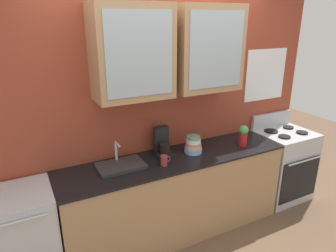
{
  "coord_description": "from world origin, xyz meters",
  "views": [
    {
      "loc": [
        -1.36,
        -2.43,
        2.21
      ],
      "look_at": [
        -0.09,
        0.0,
        1.24
      ],
      "focal_mm": 32.56,
      "sensor_mm": 36.0,
      "label": 1
    }
  ],
  "objects_px": {
    "bowl_stack": "(193,145)",
    "vase": "(243,135)",
    "cup_near_sink": "(164,160)",
    "sink_faucet": "(121,165)",
    "dishwasher": "(21,241)",
    "coffee_maker": "(163,145)",
    "stove_range": "(282,164)"
  },
  "relations": [
    {
      "from": "bowl_stack",
      "to": "vase",
      "type": "bearing_deg",
      "value": -9.3
    },
    {
      "from": "cup_near_sink",
      "to": "sink_faucet",
      "type": "bearing_deg",
      "value": 156.97
    },
    {
      "from": "bowl_stack",
      "to": "dishwasher",
      "type": "bearing_deg",
      "value": -178.77
    },
    {
      "from": "sink_faucet",
      "to": "bowl_stack",
      "type": "distance_m",
      "value": 0.79
    },
    {
      "from": "vase",
      "to": "coffee_maker",
      "type": "relative_size",
      "value": 0.81
    },
    {
      "from": "sink_faucet",
      "to": "coffee_maker",
      "type": "distance_m",
      "value": 0.49
    },
    {
      "from": "cup_near_sink",
      "to": "dishwasher",
      "type": "distance_m",
      "value": 1.4
    },
    {
      "from": "stove_range",
      "to": "coffee_maker",
      "type": "xyz_separation_m",
      "value": [
        -1.63,
        0.14,
        0.54
      ]
    },
    {
      "from": "vase",
      "to": "stove_range",
      "type": "bearing_deg",
      "value": 4.8
    },
    {
      "from": "vase",
      "to": "cup_near_sink",
      "type": "height_order",
      "value": "vase"
    },
    {
      "from": "sink_faucet",
      "to": "coffee_maker",
      "type": "bearing_deg",
      "value": 8.24
    },
    {
      "from": "sink_faucet",
      "to": "bowl_stack",
      "type": "relative_size",
      "value": 2.4
    },
    {
      "from": "cup_near_sink",
      "to": "vase",
      "type": "bearing_deg",
      "value": 1.93
    },
    {
      "from": "bowl_stack",
      "to": "cup_near_sink",
      "type": "distance_m",
      "value": 0.42
    },
    {
      "from": "stove_range",
      "to": "cup_near_sink",
      "type": "xyz_separation_m",
      "value": [
        -1.73,
        -0.1,
        0.49
      ]
    },
    {
      "from": "bowl_stack",
      "to": "stove_range",
      "type": "bearing_deg",
      "value": -1.39
    },
    {
      "from": "coffee_maker",
      "to": "dishwasher",
      "type": "bearing_deg",
      "value": -174.32
    },
    {
      "from": "bowl_stack",
      "to": "vase",
      "type": "relative_size",
      "value": 0.79
    },
    {
      "from": "bowl_stack",
      "to": "cup_near_sink",
      "type": "height_order",
      "value": "bowl_stack"
    },
    {
      "from": "stove_range",
      "to": "coffee_maker",
      "type": "distance_m",
      "value": 1.72
    },
    {
      "from": "bowl_stack",
      "to": "coffee_maker",
      "type": "height_order",
      "value": "coffee_maker"
    },
    {
      "from": "sink_faucet",
      "to": "dishwasher",
      "type": "distance_m",
      "value": 1.04
    },
    {
      "from": "vase",
      "to": "cup_near_sink",
      "type": "distance_m",
      "value": 0.99
    },
    {
      "from": "vase",
      "to": "dishwasher",
      "type": "relative_size",
      "value": 0.26
    },
    {
      "from": "stove_range",
      "to": "bowl_stack",
      "type": "xyz_separation_m",
      "value": [
        -1.33,
        0.03,
        0.52
      ]
    },
    {
      "from": "vase",
      "to": "coffee_maker",
      "type": "height_order",
      "value": "coffee_maker"
    },
    {
      "from": "stove_range",
      "to": "sink_faucet",
      "type": "relative_size",
      "value": 2.4
    },
    {
      "from": "bowl_stack",
      "to": "vase",
      "type": "height_order",
      "value": "vase"
    },
    {
      "from": "cup_near_sink",
      "to": "coffee_maker",
      "type": "relative_size",
      "value": 0.36
    },
    {
      "from": "bowl_stack",
      "to": "cup_near_sink",
      "type": "xyz_separation_m",
      "value": [
        -0.4,
        -0.13,
        -0.03
      ]
    },
    {
      "from": "stove_range",
      "to": "bowl_stack",
      "type": "distance_m",
      "value": 1.43
    },
    {
      "from": "vase",
      "to": "dishwasher",
      "type": "height_order",
      "value": "vase"
    }
  ]
}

